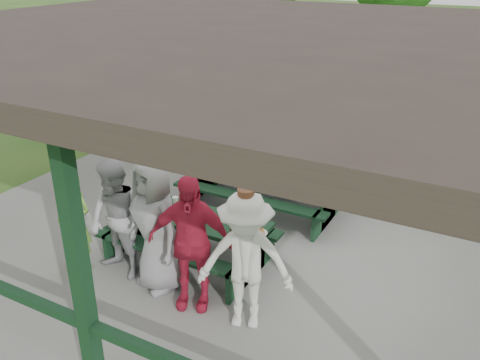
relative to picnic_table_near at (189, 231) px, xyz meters
The scene contains 15 objects.
ground 1.45m from the picnic_table_near, 64.40° to the left, with size 90.00×90.00×0.00m, color #28531A.
concrete_slab 1.43m from the picnic_table_near, 64.40° to the left, with size 10.00×8.00×0.10m, color slate.
pavilion_structure 2.92m from the picnic_table_near, 64.40° to the left, with size 10.60×8.60×3.24m.
picnic_table_near is the anchor object (origin of this frame).
picnic_table_far 2.01m from the picnic_table_near, 84.33° to the left, with size 2.83×1.39×0.75m.
table_setting 0.32m from the picnic_table_near, 140.70° to the left, with size 2.37×0.45×0.10m.
contestant_green 1.62m from the picnic_table_near, 143.59° to the right, with size 0.55×0.36×1.50m, color #639832.
contestant_grey_left 1.09m from the picnic_table_near, 128.82° to the right, with size 0.84×0.65×1.72m, color #9A9A9D.
contestant_grey_mid 0.89m from the picnic_table_near, 90.16° to the right, with size 0.92×0.60×1.88m, color gray.
contestant_red 1.15m from the picnic_table_near, 54.93° to the right, with size 1.07×0.45×1.83m, color #B71E3A.
contestant_white_fedora 1.71m from the picnic_table_near, 32.46° to the right, with size 1.30×1.00×1.83m.
spectator_lblue 2.86m from the picnic_table_near, 82.01° to the left, with size 1.55×0.49×1.67m, color #96C7E7.
spectator_blue 3.65m from the picnic_table_near, 102.05° to the left, with size 0.68×0.45×1.87m, color #3D5C9E.
spectator_grey 3.45m from the picnic_table_near, 55.24° to the left, with size 0.74×0.58×1.53m, color gray.
farm_trailer 8.82m from the picnic_table_near, 102.28° to the left, with size 3.79×2.51×1.34m.
Camera 1 is at (3.16, -6.54, 4.29)m, focal length 38.00 mm.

